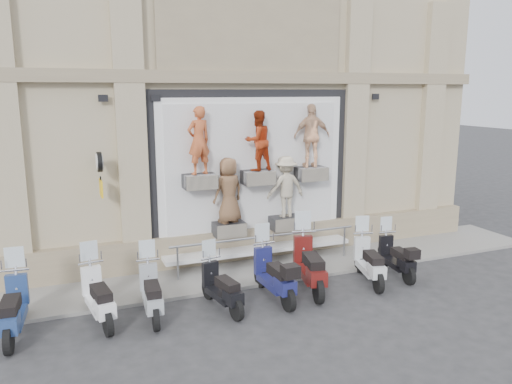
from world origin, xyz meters
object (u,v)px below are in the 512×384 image
at_px(scooter_a, 12,297).
at_px(scooter_f, 310,254).
at_px(scooter_h, 396,249).
at_px(guard_rail, 266,253).
at_px(scooter_c, 151,283).
at_px(scooter_b, 98,286).
at_px(scooter_e, 274,265).
at_px(scooter_g, 369,252).
at_px(scooter_d, 221,278).
at_px(clock_sign_bracket, 100,168).

xyz_separation_m(scooter_a, scooter_f, (6.16, -0.11, 0.08)).
distance_m(scooter_f, scooter_h, 2.42).
bearing_deg(scooter_f, guard_rail, 118.05).
bearing_deg(scooter_c, scooter_b, 176.36).
bearing_deg(scooter_h, scooter_e, -170.50).
height_order(scooter_b, scooter_g, scooter_b).
distance_m(scooter_b, scooter_c, 1.03).
bearing_deg(scooter_d, scooter_a, 164.80).
xyz_separation_m(scooter_d, scooter_h, (4.61, 0.23, -0.00)).
bearing_deg(scooter_b, guard_rail, 10.44).
bearing_deg(scooter_h, clock_sign_bracket, 170.35).
height_order(scooter_d, scooter_g, scooter_g).
distance_m(scooter_a, scooter_c, 2.54).
height_order(scooter_a, scooter_e, scooter_e).
relative_size(scooter_d, scooter_g, 0.92).
bearing_deg(guard_rail, scooter_d, -135.03).
relative_size(scooter_a, scooter_c, 1.07).
relative_size(scooter_a, scooter_e, 0.99).
relative_size(scooter_f, scooter_h, 1.24).
bearing_deg(scooter_b, scooter_g, -10.42).
bearing_deg(scooter_c, guard_rail, 30.30).
relative_size(guard_rail, scooter_f, 2.41).
distance_m(guard_rail, scooter_c, 3.58).
distance_m(clock_sign_bracket, scooter_h, 7.33).
bearing_deg(scooter_e, scooter_f, 7.28).
bearing_deg(scooter_g, scooter_f, -169.23).
bearing_deg(scooter_g, scooter_c, -165.83).
bearing_deg(scooter_b, scooter_c, -16.10).
xyz_separation_m(scooter_c, scooter_d, (1.42, -0.21, -0.04)).
height_order(guard_rail, scooter_d, scooter_d).
height_order(clock_sign_bracket, scooter_a, clock_sign_bracket).
xyz_separation_m(clock_sign_bracket, scooter_d, (2.11, -2.25, -2.11)).
relative_size(scooter_c, scooter_d, 1.05).
distance_m(guard_rail, scooter_b, 4.47).
bearing_deg(scooter_f, clock_sign_bracket, 168.09).
xyz_separation_m(clock_sign_bracket, scooter_g, (5.85, -2.13, -2.06)).
distance_m(scooter_a, scooter_e, 5.20).
bearing_deg(scooter_f, scooter_d, -160.66).
xyz_separation_m(scooter_a, scooter_g, (7.70, -0.23, -0.03)).
relative_size(clock_sign_bracket, scooter_a, 0.53).
bearing_deg(scooter_b, scooter_h, -9.25).
relative_size(scooter_b, scooter_g, 1.01).
xyz_separation_m(clock_sign_bracket, scooter_e, (3.35, -2.16, -2.02)).
height_order(scooter_d, scooter_f, scooter_f).
distance_m(scooter_c, scooter_e, 2.66).
bearing_deg(scooter_a, scooter_e, 2.00).
height_order(scooter_a, scooter_h, scooter_a).
bearing_deg(scooter_g, scooter_a, -166.46).
bearing_deg(scooter_c, clock_sign_bracket, 112.95).
xyz_separation_m(guard_rail, scooter_d, (-1.79, -1.79, 0.23)).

